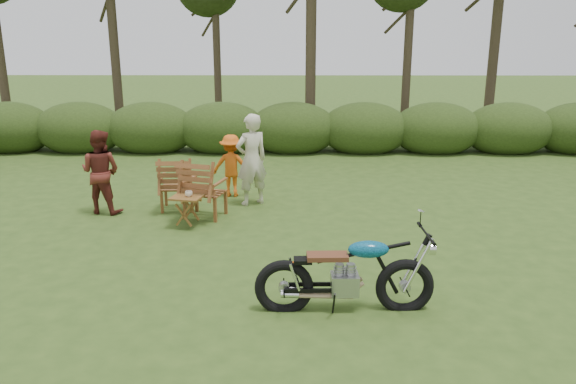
{
  "coord_description": "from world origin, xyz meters",
  "views": [
    {
      "loc": [
        0.03,
        -6.59,
        3.17
      ],
      "look_at": [
        -0.06,
        1.51,
        0.9
      ],
      "focal_mm": 35.0,
      "sensor_mm": 36.0,
      "label": 1
    }
  ],
  "objects_px": {
    "motorcycle": "(344,309)",
    "lawn_chair_right": "(206,217)",
    "side_table": "(188,212)",
    "lawn_chair_left": "(179,209)",
    "adult_a": "(252,204)",
    "child": "(232,196)",
    "adult_b": "(104,212)",
    "cup": "(189,194)"
  },
  "relations": [
    {
      "from": "motorcycle",
      "to": "lawn_chair_right",
      "type": "distance_m",
      "value": 4.16
    },
    {
      "from": "lawn_chair_right",
      "to": "side_table",
      "type": "bearing_deg",
      "value": 84.19
    },
    {
      "from": "lawn_chair_left",
      "to": "adult_a",
      "type": "distance_m",
      "value": 1.4
    },
    {
      "from": "lawn_chair_left",
      "to": "child",
      "type": "relative_size",
      "value": 0.8
    },
    {
      "from": "lawn_chair_right",
      "to": "adult_a",
      "type": "relative_size",
      "value": 0.61
    },
    {
      "from": "side_table",
      "to": "child",
      "type": "distance_m",
      "value": 2.03
    },
    {
      "from": "motorcycle",
      "to": "adult_b",
      "type": "distance_m",
      "value": 5.6
    },
    {
      "from": "side_table",
      "to": "cup",
      "type": "height_order",
      "value": "cup"
    },
    {
      "from": "lawn_chair_right",
      "to": "motorcycle",
      "type": "bearing_deg",
      "value": 137.19
    },
    {
      "from": "adult_b",
      "to": "child",
      "type": "xyz_separation_m",
      "value": [
        2.26,
        1.12,
        0.0
      ]
    },
    {
      "from": "motorcycle",
      "to": "lawn_chair_left",
      "type": "relative_size",
      "value": 1.99
    },
    {
      "from": "cup",
      "to": "adult_b",
      "type": "bearing_deg",
      "value": 154.79
    },
    {
      "from": "side_table",
      "to": "cup",
      "type": "xyz_separation_m",
      "value": [
        0.04,
        -0.01,
        0.32
      ]
    },
    {
      "from": "motorcycle",
      "to": "lawn_chair_right",
      "type": "relative_size",
      "value": 1.88
    },
    {
      "from": "motorcycle",
      "to": "lawn_chair_left",
      "type": "height_order",
      "value": "motorcycle"
    },
    {
      "from": "motorcycle",
      "to": "adult_a",
      "type": "relative_size",
      "value": 1.14
    },
    {
      "from": "lawn_chair_left",
      "to": "cup",
      "type": "height_order",
      "value": "cup"
    },
    {
      "from": "lawn_chair_left",
      "to": "cup",
      "type": "relative_size",
      "value": 8.3
    },
    {
      "from": "lawn_chair_right",
      "to": "lawn_chair_left",
      "type": "xyz_separation_m",
      "value": [
        -0.58,
        0.45,
        0.0
      ]
    },
    {
      "from": "lawn_chair_left",
      "to": "side_table",
      "type": "xyz_separation_m",
      "value": [
        0.36,
        -1.02,
        0.27
      ]
    },
    {
      "from": "cup",
      "to": "adult_a",
      "type": "bearing_deg",
      "value": 54.91
    },
    {
      "from": "cup",
      "to": "child",
      "type": "height_order",
      "value": "cup"
    },
    {
      "from": "motorcycle",
      "to": "adult_b",
      "type": "height_order",
      "value": "adult_b"
    },
    {
      "from": "lawn_chair_right",
      "to": "lawn_chair_left",
      "type": "relative_size",
      "value": 1.06
    },
    {
      "from": "adult_a",
      "to": "lawn_chair_right",
      "type": "bearing_deg",
      "value": 14.05
    },
    {
      "from": "motorcycle",
      "to": "side_table",
      "type": "height_order",
      "value": "motorcycle"
    },
    {
      "from": "motorcycle",
      "to": "side_table",
      "type": "relative_size",
      "value": 3.7
    },
    {
      "from": "lawn_chair_right",
      "to": "child",
      "type": "relative_size",
      "value": 0.85
    },
    {
      "from": "lawn_chair_right",
      "to": "side_table",
      "type": "height_order",
      "value": "side_table"
    },
    {
      "from": "adult_a",
      "to": "adult_b",
      "type": "distance_m",
      "value": 2.77
    },
    {
      "from": "side_table",
      "to": "adult_b",
      "type": "xyz_separation_m",
      "value": [
        -1.71,
        0.82,
        -0.27
      ]
    },
    {
      "from": "side_table",
      "to": "adult_a",
      "type": "height_order",
      "value": "adult_a"
    },
    {
      "from": "lawn_chair_left",
      "to": "side_table",
      "type": "distance_m",
      "value": 1.11
    },
    {
      "from": "child",
      "to": "side_table",
      "type": "bearing_deg",
      "value": 75.9
    },
    {
      "from": "motorcycle",
      "to": "lawn_chair_left",
      "type": "distance_m",
      "value": 4.86
    },
    {
      "from": "child",
      "to": "lawn_chair_right",
      "type": "bearing_deg",
      "value": 78.16
    },
    {
      "from": "lawn_chair_left",
      "to": "adult_b",
      "type": "height_order",
      "value": "adult_b"
    },
    {
      "from": "adult_b",
      "to": "child",
      "type": "distance_m",
      "value": 2.53
    },
    {
      "from": "motorcycle",
      "to": "adult_b",
      "type": "relative_size",
      "value": 1.31
    },
    {
      "from": "motorcycle",
      "to": "adult_a",
      "type": "distance_m",
      "value": 4.56
    },
    {
      "from": "adult_b",
      "to": "cup",
      "type": "bearing_deg",
      "value": 167.4
    },
    {
      "from": "lawn_chair_left",
      "to": "side_table",
      "type": "height_order",
      "value": "side_table"
    }
  ]
}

